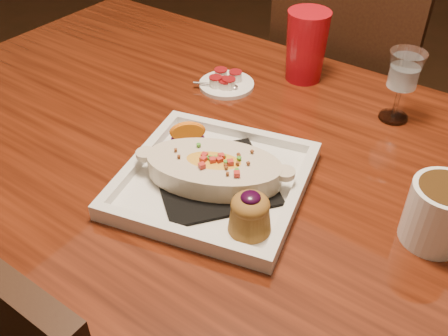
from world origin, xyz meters
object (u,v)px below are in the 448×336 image
Objects in this scene: coffee_mug at (442,212)px; red_tumbler at (306,46)px; table at (224,182)px; saucer at (225,83)px; chair_far at (344,109)px; plate at (216,177)px; goblet at (404,74)px.

red_tumbler is (-0.41, 0.34, 0.02)m from coffee_mug.
table is 0.25m from saucer.
chair_far is 0.82m from coffee_mug.
plate is 0.44m from goblet.
goblet is (0.17, 0.39, 0.08)m from plate.
saucer is at bearing -131.75° from red_tumbler.
goblet is at bearing 14.91° from saucer.
saucer is (-0.36, -0.10, -0.09)m from goblet.
table is at bearing -89.33° from red_tumbler.
table is 10.06× the size of goblet.
goblet reaches higher than saucer.
goblet is (0.23, 0.28, 0.20)m from table.
red_tumbler reaches higher than goblet.
plate is 2.48× the size of goblet.
plate is (0.06, -0.74, 0.27)m from chair_far.
coffee_mug is at bearing -39.29° from red_tumbler.
saucer is (-0.54, 0.20, -0.05)m from coffee_mug.
table is 4.06× the size of plate.
coffee_mug is 0.57m from saucer.
coffee_mug is at bearing 122.36° from chair_far.
table is at bearing -54.93° from saucer.
chair_far is 0.53m from saucer.
saucer is at bearing 160.61° from coffee_mug.
red_tumbler is at bearing 48.25° from saucer.
red_tumbler is at bearing 89.30° from chair_far.
table is 0.18m from plate.
goblet reaches higher than table.
saucer is (-0.13, -0.45, 0.25)m from chair_far.
plate is 2.94× the size of saucer.
table is 9.32× the size of red_tumbler.
coffee_mug reaches higher than plate.
plate is at bearing -57.01° from saucer.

